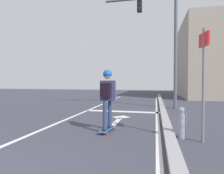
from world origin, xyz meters
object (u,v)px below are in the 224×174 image
object	(u,v)px
skateboard	(107,129)
street_sign_post	(204,69)
fire_hydrant	(182,122)
traffic_signal_mast	(162,30)
skater	(107,92)

from	to	relation	value
skateboard	street_sign_post	world-z (taller)	street_sign_post
street_sign_post	fire_hydrant	distance (m)	1.34
skateboard	traffic_signal_mast	size ratio (longest dim) A/B	0.14
traffic_signal_mast	fire_hydrant	distance (m)	6.30
skater	street_sign_post	distance (m)	2.39
traffic_signal_mast	fire_hydrant	size ratio (longest dim) A/B	7.96
skater	fire_hydrant	xyz separation A→B (m)	(1.88, -0.16, -0.70)
fire_hydrant	skater	bearing A→B (deg)	175.17
traffic_signal_mast	skater	bearing A→B (deg)	-106.96
skater	street_sign_post	world-z (taller)	street_sign_post
skateboard	fire_hydrant	distance (m)	1.91
skater	fire_hydrant	distance (m)	2.01
skater	street_sign_post	bearing A→B (deg)	-10.66
traffic_signal_mast	fire_hydrant	xyz separation A→B (m)	(0.35, -5.19, -3.55)
street_sign_post	fire_hydrant	bearing A→B (deg)	145.97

